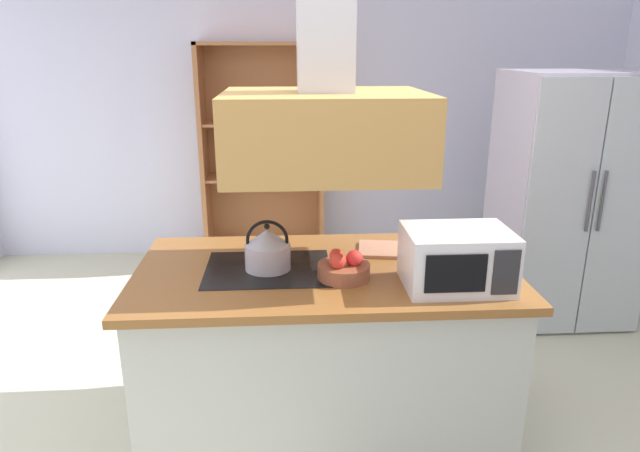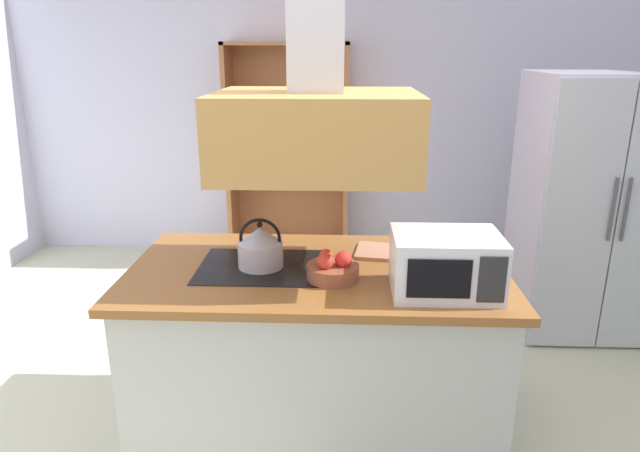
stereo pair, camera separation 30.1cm
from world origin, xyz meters
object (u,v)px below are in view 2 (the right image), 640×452
fruit_bowl (333,269)px  refrigerator (591,206)px  microwave (446,263)px  dish_cabinet (288,166)px  cutting_board (389,252)px  kettle (260,247)px

fruit_bowl → refrigerator: bearing=38.2°
microwave → fruit_bowl: bearing=167.1°
fruit_bowl → microwave: bearing=-12.9°
dish_cabinet → cutting_board: bearing=-72.3°
refrigerator → fruit_bowl: bearing=-141.8°
refrigerator → dish_cabinet: bearing=148.8°
kettle → cutting_board: (0.64, 0.21, -0.09)m
cutting_board → fruit_bowl: 0.45m
dish_cabinet → fruit_bowl: 2.74m
kettle → fruit_bowl: 0.38m
dish_cabinet → microwave: dish_cabinet is taller
refrigerator → cutting_board: size_ratio=5.20×
dish_cabinet → microwave: size_ratio=4.26×
kettle → dish_cabinet: bearing=92.5°
kettle → microwave: size_ratio=0.53×
refrigerator → dish_cabinet: (-2.20, 1.33, -0.01)m
kettle → cutting_board: kettle is taller
refrigerator → dish_cabinet: dish_cabinet is taller
dish_cabinet → refrigerator: bearing=-31.2°
kettle → microwave: microwave is taller
cutting_board → fruit_bowl: bearing=-130.0°
fruit_bowl → cutting_board: bearing=50.0°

